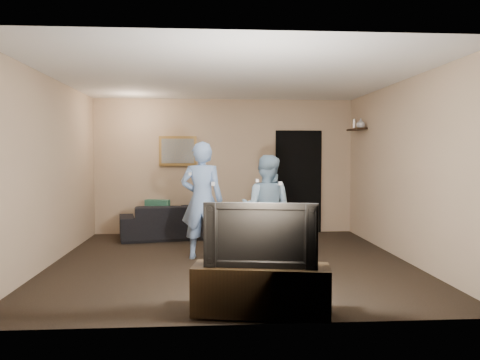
{
  "coord_description": "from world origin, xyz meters",
  "views": [
    {
      "loc": [
        -0.32,
        -6.59,
        1.51
      ],
      "look_at": [
        0.15,
        0.3,
        1.15
      ],
      "focal_mm": 35.0,
      "sensor_mm": 36.0,
      "label": 1
    }
  ],
  "objects": [
    {
      "name": "wii_player_left",
      "position": [
        -0.41,
        0.23,
        0.86
      ],
      "size": [
        0.68,
        0.54,
        1.71
      ],
      "color": "#789BD1",
      "rests_on": "ground"
    },
    {
      "name": "sofa",
      "position": [
        -0.85,
        2.01,
        0.31
      ],
      "size": [
        2.26,
        1.24,
        0.62
      ],
      "primitive_type": "imported",
      "rotation": [
        0.0,
        0.0,
        3.34
      ],
      "color": "black",
      "rests_on": "ground"
    },
    {
      "name": "wall_right",
      "position": [
        2.5,
        0.0,
        1.3
      ],
      "size": [
        0.04,
        5.0,
        2.6
      ],
      "primitive_type": "cube",
      "color": "tan",
      "rests_on": "ground"
    },
    {
      "name": "doorway",
      "position": [
        1.45,
        2.47,
        1.0
      ],
      "size": [
        0.9,
        0.06,
        2.0
      ],
      "primitive_type": "cube",
      "color": "black",
      "rests_on": "ground"
    },
    {
      "name": "ground",
      "position": [
        0.0,
        0.0,
        0.0
      ],
      "size": [
        5.0,
        5.0,
        0.0
      ],
      "primitive_type": "plane",
      "color": "black",
      "rests_on": "ground"
    },
    {
      "name": "wall_shelf",
      "position": [
        2.39,
        1.8,
        1.99
      ],
      "size": [
        0.2,
        0.6,
        0.03
      ],
      "primitive_type": "cube",
      "color": "black",
      "rests_on": "wall_right"
    },
    {
      "name": "tv_console",
      "position": [
        0.17,
        -2.28,
        0.25
      ],
      "size": [
        1.33,
        0.62,
        0.46
      ],
      "primitive_type": "cube",
      "rotation": [
        0.0,
        0.0,
        -0.17
      ],
      "color": "black",
      "rests_on": "ground"
    },
    {
      "name": "shelf_figurine",
      "position": [
        2.39,
        1.94,
        2.09
      ],
      "size": [
        0.06,
        0.06,
        0.18
      ],
      "primitive_type": "cylinder",
      "color": "silver",
      "rests_on": "wall_shelf"
    },
    {
      "name": "television",
      "position": [
        0.17,
        -2.28,
        0.78
      ],
      "size": [
        1.06,
        0.31,
        0.6
      ],
      "primitive_type": "imported",
      "rotation": [
        0.0,
        0.0,
        -0.17
      ],
      "color": "black",
      "rests_on": "tv_console"
    },
    {
      "name": "painting_canvas",
      "position": [
        -0.9,
        2.45,
        1.6
      ],
      "size": [
        0.62,
        0.01,
        0.47
      ],
      "primitive_type": "cube",
      "color": "slate",
      "rests_on": "painting_frame"
    },
    {
      "name": "throw_pillow",
      "position": [
        -1.25,
        2.01,
        0.48
      ],
      "size": [
        0.47,
        0.27,
        0.45
      ],
      "primitive_type": "cube",
      "rotation": [
        0.0,
        0.0,
        -0.3
      ],
      "color": "#184937",
      "rests_on": "sofa"
    },
    {
      "name": "wall_back",
      "position": [
        0.0,
        2.5,
        1.3
      ],
      "size": [
        5.0,
        0.04,
        2.6
      ],
      "primitive_type": "cube",
      "color": "tan",
      "rests_on": "ground"
    },
    {
      "name": "ceiling",
      "position": [
        0.0,
        0.0,
        2.6
      ],
      "size": [
        5.0,
        5.0,
        0.04
      ],
      "primitive_type": "cube",
      "color": "silver",
      "rests_on": "wall_back"
    },
    {
      "name": "shelf_vase",
      "position": [
        2.39,
        1.58,
        2.09
      ],
      "size": [
        0.18,
        0.18,
        0.16
      ],
      "primitive_type": "imported",
      "rotation": [
        0.0,
        0.0,
        0.18
      ],
      "color": "#BCBCC1",
      "rests_on": "wall_shelf"
    },
    {
      "name": "wall_left",
      "position": [
        -2.5,
        0.0,
        1.3
      ],
      "size": [
        0.04,
        5.0,
        2.6
      ],
      "primitive_type": "cube",
      "color": "tan",
      "rests_on": "ground"
    },
    {
      "name": "wii_player_right",
      "position": [
        0.5,
        -0.02,
        0.76
      ],
      "size": [
        0.89,
        0.79,
        1.52
      ],
      "color": "#82A4BD",
      "rests_on": "ground"
    },
    {
      "name": "light_switch",
      "position": [
        0.85,
        2.48,
        1.3
      ],
      "size": [
        0.08,
        0.02,
        0.12
      ],
      "primitive_type": "cube",
      "color": "silver",
      "rests_on": "wall_back"
    },
    {
      "name": "wall_front",
      "position": [
        0.0,
        -2.5,
        1.3
      ],
      "size": [
        5.0,
        0.04,
        2.6
      ],
      "primitive_type": "cube",
      "color": "tan",
      "rests_on": "ground"
    },
    {
      "name": "painting_frame",
      "position": [
        -0.9,
        2.48,
        1.6
      ],
      "size": [
        0.72,
        0.05,
        0.57
      ],
      "primitive_type": "cube",
      "color": "olive",
      "rests_on": "wall_back"
    }
  ]
}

